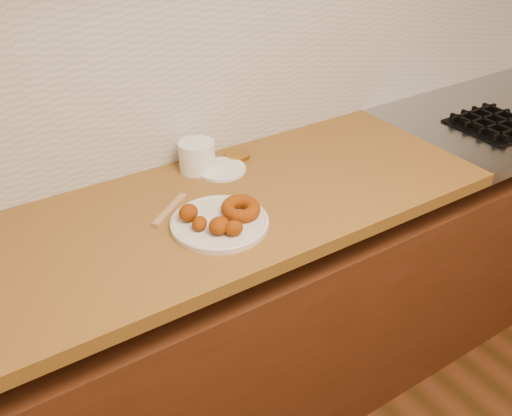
# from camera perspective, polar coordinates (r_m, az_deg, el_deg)

# --- Properties ---
(wall_back) EXTENTS (4.00, 0.02, 2.70)m
(wall_back) POSITION_cam_1_polar(r_m,az_deg,el_deg) (1.73, -1.02, 20.92)
(wall_back) COLOR #BEAD8D
(wall_back) RESTS_ON ground
(base_cabinet) EXTENTS (3.60, 0.60, 0.77)m
(base_cabinet) POSITION_cam_1_polar(r_m,az_deg,el_deg) (1.95, 4.13, -9.84)
(base_cabinet) COLOR #4D2512
(base_cabinet) RESTS_ON floor
(butcher_block) EXTENTS (2.30, 0.62, 0.04)m
(butcher_block) POSITION_cam_1_polar(r_m,az_deg,el_deg) (1.42, -16.78, -4.37)
(butcher_block) COLOR brown
(butcher_block) RESTS_ON base_cabinet
(backsplash) EXTENTS (3.60, 0.02, 0.60)m
(backsplash) POSITION_cam_1_polar(r_m,az_deg,el_deg) (1.76, -0.76, 16.06)
(backsplash) COLOR beige
(backsplash) RESTS_ON wall_back
(donut_plate) EXTENTS (0.26, 0.26, 0.01)m
(donut_plate) POSITION_cam_1_polar(r_m,az_deg,el_deg) (1.42, -3.85, -1.58)
(donut_plate) COLOR beige
(donut_plate) RESTS_ON butcher_block
(ring_donut) EXTENTS (0.13, 0.13, 0.05)m
(ring_donut) POSITION_cam_1_polar(r_m,az_deg,el_deg) (1.42, -1.64, -0.05)
(ring_donut) COLOR #833008
(ring_donut) RESTS_ON donut_plate
(fried_dough_chunks) EXTENTS (0.12, 0.17, 0.05)m
(fried_dough_chunks) POSITION_cam_1_polar(r_m,az_deg,el_deg) (1.37, -4.95, -1.44)
(fried_dough_chunks) COLOR #833008
(fried_dough_chunks) RESTS_ON donut_plate
(plastic_tub) EXTENTS (0.13, 0.13, 0.09)m
(plastic_tub) POSITION_cam_1_polar(r_m,az_deg,el_deg) (1.67, -6.23, 5.44)
(plastic_tub) COLOR white
(plastic_tub) RESTS_ON butcher_block
(tub_lid) EXTENTS (0.15, 0.15, 0.01)m
(tub_lid) POSITION_cam_1_polar(r_m,az_deg,el_deg) (1.67, -3.65, 4.09)
(tub_lid) COLOR white
(tub_lid) RESTS_ON butcher_block
(brass_jar_lid) EXTENTS (0.09, 0.09, 0.01)m
(brass_jar_lid) POSITION_cam_1_polar(r_m,az_deg,el_deg) (1.75, -1.93, 5.60)
(brass_jar_lid) COLOR #B97D2A
(brass_jar_lid) RESTS_ON butcher_block
(wooden_utensil) EXTENTS (0.14, 0.11, 0.01)m
(wooden_utensil) POSITION_cam_1_polar(r_m,az_deg,el_deg) (1.49, -9.02, -0.20)
(wooden_utensil) COLOR #AB7B4D
(wooden_utensil) RESTS_ON butcher_block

